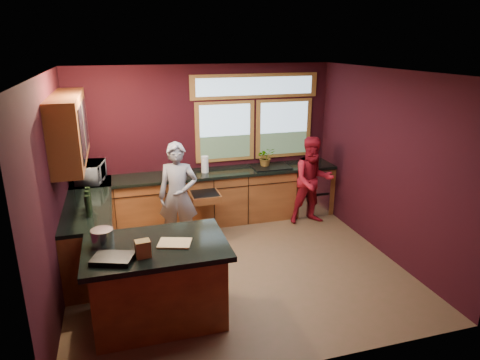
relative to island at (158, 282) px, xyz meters
name	(u,v)px	position (x,y,z in m)	size (l,w,h in m)	color
floor	(237,268)	(1.16, 0.85, -0.48)	(4.50, 4.50, 0.00)	brown
room_shell	(187,142)	(0.57, 1.17, 1.32)	(4.52, 4.02, 2.71)	black
back_counter	(221,196)	(1.36, 2.54, -0.01)	(4.50, 0.64, 0.93)	#5D2F16
left_counter	(91,230)	(-0.79, 1.70, -0.01)	(0.64, 2.30, 0.93)	#5D2F16
island	(158,282)	(0.00, 0.00, 0.00)	(1.55, 1.05, 0.95)	#5D2F16
person_grey	(178,196)	(0.51, 1.79, 0.35)	(0.60, 0.39, 1.65)	slate
person_red	(313,181)	(2.86, 2.05, 0.29)	(0.75, 0.58, 1.54)	maroon
microwave	(91,172)	(-0.76, 2.55, 0.61)	(0.56, 0.38, 0.31)	#999999
potted_plant	(266,157)	(2.19, 2.60, 0.62)	(0.31, 0.27, 0.34)	#999999
paper_towel	(205,164)	(1.08, 2.55, 0.59)	(0.12, 0.12, 0.28)	silver
cutting_board	(175,243)	(0.20, -0.05, 0.48)	(0.35, 0.25, 0.02)	#A58855
stock_pot	(103,237)	(-0.55, 0.15, 0.56)	(0.24, 0.24, 0.18)	#AAAAAF
paper_bag	(143,249)	(-0.15, -0.25, 0.56)	(0.15, 0.12, 0.18)	brown
black_tray	(113,258)	(-0.45, -0.25, 0.49)	(0.40, 0.28, 0.05)	black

